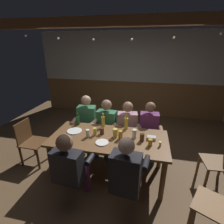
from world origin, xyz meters
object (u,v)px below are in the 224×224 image
object	(u,v)px
chair_empty_near_right	(30,141)
chair_empty_far_end	(222,161)
dining_table	(109,142)
bottle_2	(126,123)
pint_glass_0	(142,137)
condiment_caddy	(151,138)
pint_glass_2	(150,143)
bottle_1	(78,120)
person_4	(70,166)
chair_empty_near_left	(222,207)
person_0	(86,122)
pint_glass_7	(88,133)
plate_1	(102,143)
pint_glass_4	(102,131)
person_5	(126,173)
bottle_0	(103,121)
table_candle	(160,144)
pint_glass_6	(95,132)
plate_0	(74,131)
pint_glass_1	(131,145)
pint_glass_8	(134,134)
person_1	(106,125)
pint_glass_3	(120,135)
pint_glass_5	(115,133)
person_3	(149,129)
person_2	(127,127)

from	to	relation	value
chair_empty_near_right	chair_empty_far_end	bearing A→B (deg)	93.22
dining_table	bottle_2	distance (m)	0.50
pint_glass_0	condiment_caddy	bearing A→B (deg)	29.46
pint_glass_2	bottle_1	bearing A→B (deg)	161.14
chair_empty_near_right	condiment_caddy	world-z (taller)	chair_empty_near_right
person_4	pint_glass_2	bearing A→B (deg)	33.28
chair_empty_near_left	person_0	bearing A→B (deg)	83.17
dining_table	person_4	bearing A→B (deg)	-119.43
person_0	pint_glass_7	distance (m)	0.83
bottle_2	pint_glass_7	size ratio (longest dim) A/B	2.16
plate_1	pint_glass_4	distance (m)	0.30
person_5	bottle_0	size ratio (longest dim) A/B	4.48
chair_empty_near_right	table_candle	distance (m)	2.49
person_4	person_5	bearing A→B (deg)	4.61
pint_glass_4	pint_glass_6	size ratio (longest dim) A/B	0.85
plate_0	pint_glass_2	world-z (taller)	pint_glass_2
person_5	pint_glass_4	size ratio (longest dim) A/B	10.75
pint_glass_1	pint_glass_2	xyz separation A→B (m)	(0.29, 0.15, -0.01)
bottle_2	chair_empty_near_left	bearing A→B (deg)	-41.64
chair_empty_near_right	person_5	bearing A→B (deg)	71.36
bottle_1	pint_glass_6	distance (m)	0.56
chair_empty_near_right	condiment_caddy	xyz separation A→B (m)	(2.33, 0.04, 0.33)
plate_1	pint_glass_8	bearing A→B (deg)	28.82
person_5	chair_empty_near_left	size ratio (longest dim) A/B	1.42
bottle_0	plate_0	bearing A→B (deg)	-147.93
person_4	condiment_caddy	xyz separation A→B (m)	(1.10, 0.78, 0.13)
dining_table	chair_empty_near_left	world-z (taller)	chair_empty_near_left
chair_empty_far_end	table_candle	xyz separation A→B (m)	(-1.03, -0.24, 0.34)
pint_glass_2	table_candle	bearing A→B (deg)	5.26
person_4	pint_glass_1	size ratio (longest dim) A/B	8.34
chair_empty_near_right	bottle_0	bearing A→B (deg)	104.33
bottle_0	pint_glass_6	world-z (taller)	bottle_0
bottle_0	pint_glass_8	size ratio (longest dim) A/B	1.79
person_1	pint_glass_1	world-z (taller)	person_1
bottle_2	pint_glass_2	world-z (taller)	bottle_2
person_0	table_candle	world-z (taller)	person_0
dining_table	chair_empty_near_left	xyz separation A→B (m)	(1.55, -0.78, -0.20)
pint_glass_1	pint_glass_3	distance (m)	0.32
plate_0	pint_glass_0	world-z (taller)	pint_glass_0
dining_table	pint_glass_8	world-z (taller)	pint_glass_8
person_4	person_5	distance (m)	0.80
dining_table	condiment_caddy	world-z (taller)	condiment_caddy
plate_0	pint_glass_5	distance (m)	0.77
person_3	pint_glass_5	world-z (taller)	person_3
person_2	chair_empty_near_right	distance (m)	1.97
pint_glass_7	condiment_caddy	bearing A→B (deg)	8.15
person_4	plate_0	bearing A→B (deg)	114.19
person_2	table_candle	bearing A→B (deg)	118.54
table_candle	bottle_0	size ratio (longest dim) A/B	0.29
chair_empty_far_end	pint_glass_2	size ratio (longest dim) A/B	7.69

